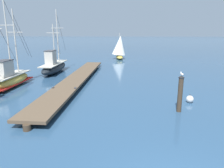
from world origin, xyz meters
TOP-DOWN VIEW (x-y plane):
  - floating_dock at (-5.83, 13.51)m, footprint 2.04×19.13m
  - fishing_boat_0 at (-10.87, 11.66)m, footprint 1.61×6.54m
  - fishing_boat_2 at (-9.30, 17.76)m, footprint 1.62×7.91m
  - mooring_piling at (1.43, 6.95)m, footprint 0.30×0.30m
  - perched_seagull at (1.43, 6.94)m, footprint 0.18×0.38m
  - mooring_buoy at (2.48, 8.56)m, footprint 0.46×0.46m
  - distant_sailboat at (-2.62, 30.32)m, footprint 2.66×4.41m

SIDE VIEW (x-z plane):
  - mooring_buoy at x=2.48m, z-range -0.03..0.49m
  - floating_dock at x=-5.83m, z-range 0.10..0.63m
  - fishing_boat_2 at x=-9.30m, z-range -2.64..4.09m
  - fishing_boat_0 at x=-10.87m, z-range -2.82..4.30m
  - mooring_piling at x=1.43m, z-range 0.04..2.01m
  - distant_sailboat at x=-2.62m, z-range -0.20..3.98m
  - perched_seagull at x=1.43m, z-range 1.99..2.25m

